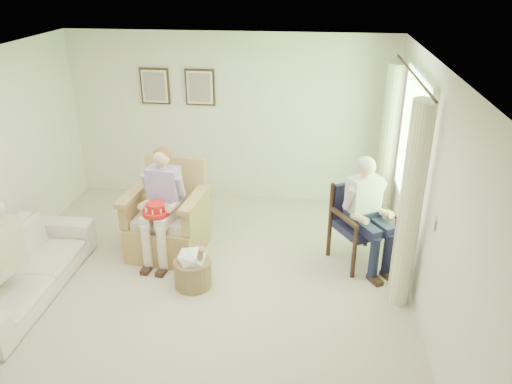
# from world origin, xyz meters

# --- Properties ---
(floor) EXTENTS (5.50, 5.50, 0.00)m
(floor) POSITION_xyz_m (0.00, 0.00, 0.00)
(floor) COLOR beige
(floor) RESTS_ON ground
(back_wall) EXTENTS (5.00, 0.04, 2.60)m
(back_wall) POSITION_xyz_m (0.00, 2.75, 1.30)
(back_wall) COLOR silver
(back_wall) RESTS_ON ground
(right_wall) EXTENTS (0.04, 5.50, 2.60)m
(right_wall) POSITION_xyz_m (2.50, 0.00, 1.30)
(right_wall) COLOR silver
(right_wall) RESTS_ON ground
(ceiling) EXTENTS (5.00, 5.50, 0.02)m
(ceiling) POSITION_xyz_m (0.00, 0.00, 2.60)
(ceiling) COLOR white
(ceiling) RESTS_ON back_wall
(window) EXTENTS (0.13, 2.50, 1.63)m
(window) POSITION_xyz_m (2.46, 1.20, 1.58)
(window) COLOR #2D6B23
(window) RESTS_ON right_wall
(curtain_left) EXTENTS (0.34, 0.34, 2.30)m
(curtain_left) POSITION_xyz_m (2.33, 0.22, 1.15)
(curtain_left) COLOR beige
(curtain_left) RESTS_ON ground
(curtain_right) EXTENTS (0.34, 0.34, 2.30)m
(curtain_right) POSITION_xyz_m (2.33, 2.18, 1.15)
(curtain_right) COLOR beige
(curtain_right) RESTS_ON ground
(framed_print_left) EXTENTS (0.45, 0.05, 0.55)m
(framed_print_left) POSITION_xyz_m (-1.15, 2.71, 1.78)
(framed_print_left) COLOR #382114
(framed_print_left) RESTS_ON back_wall
(framed_print_right) EXTENTS (0.45, 0.05, 0.55)m
(framed_print_right) POSITION_xyz_m (-0.45, 2.71, 1.78)
(framed_print_right) COLOR #382114
(framed_print_right) RESTS_ON back_wall
(wicker_armchair) EXTENTS (0.93, 0.92, 1.19)m
(wicker_armchair) POSITION_xyz_m (-0.54, 0.95, 0.38)
(wicker_armchair) COLOR tan
(wicker_armchair) RESTS_ON ground
(wood_armchair) EXTENTS (0.65, 0.61, 1.00)m
(wood_armchair) POSITION_xyz_m (1.95, 1.07, 0.55)
(wood_armchair) COLOR black
(wood_armchair) RESTS_ON ground
(sofa) EXTENTS (2.18, 0.85, 0.64)m
(sofa) POSITION_xyz_m (-1.95, -0.20, 0.32)
(sofa) COLOR white
(sofa) RESTS_ON ground
(person_wicker) EXTENTS (0.40, 0.63, 1.42)m
(person_wicker) POSITION_xyz_m (-0.54, 0.80, 0.85)
(person_wicker) COLOR beige
(person_wicker) RESTS_ON ground
(person_dark) EXTENTS (0.40, 0.63, 1.38)m
(person_dark) POSITION_xyz_m (1.95, 0.90, 0.81)
(person_dark) COLOR #181936
(person_dark) RESTS_ON ground
(red_hat) EXTENTS (0.33, 0.33, 0.14)m
(red_hat) POSITION_xyz_m (-0.57, 0.60, 0.77)
(red_hat) COLOR red
(red_hat) RESTS_ON person_wicker
(hatbox) EXTENTS (0.50, 0.50, 0.64)m
(hatbox) POSITION_xyz_m (-0.04, 0.18, 0.25)
(hatbox) COLOR tan
(hatbox) RESTS_ON ground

